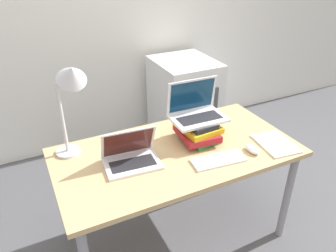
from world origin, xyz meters
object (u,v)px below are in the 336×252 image
desk_lamp (71,85)px  mouse (252,149)px  laptop_on_books (196,111)px  laptop_left (131,156)px  book_stack (198,130)px  wireless_keyboard (218,160)px  mini_fridge (184,104)px  notepad (275,144)px

desk_lamp → mouse: bearing=-25.7°
laptop_on_books → laptop_left: bearing=-169.0°
book_stack → wireless_keyboard: book_stack is taller
laptop_left → mini_fridge: 1.44m
mouse → mini_fridge: (0.24, 1.27, -0.30)m
laptop_on_books → notepad: 0.53m
desk_lamp → mini_fridge: bearing=36.0°
laptop_on_books → desk_lamp: size_ratio=0.58×
laptop_left → book_stack: (0.46, 0.05, 0.02)m
laptop_on_books → wireless_keyboard: (-0.02, -0.29, -0.18)m
desk_lamp → mini_fridge: 1.59m
mouse → desk_lamp: 1.09m
wireless_keyboard → mouse: 0.23m
wireless_keyboard → notepad: (0.41, -0.01, -0.00)m
wireless_keyboard → mini_fridge: size_ratio=0.37×
desk_lamp → mini_fridge: desk_lamp is taller
book_stack → laptop_left: bearing=-173.6°
laptop_left → wireless_keyboard: laptop_left is taller
wireless_keyboard → notepad: wireless_keyboard is taller
laptop_on_books → notepad: laptop_on_books is taller
notepad → mini_fridge: (0.06, 1.27, -0.28)m
desk_lamp → mini_fridge: (1.15, 0.84, -0.71)m
book_stack → mouse: (0.22, -0.26, -0.05)m
laptop_on_books → desk_lamp: desk_lamp is taller
wireless_keyboard → notepad: bearing=-1.1°
laptop_on_books → mouse: bearing=-54.7°
laptop_left → book_stack: size_ratio=1.13×
mouse → laptop_on_books: bearing=125.3°
laptop_on_books → mouse: 0.40m
laptop_on_books → mouse: size_ratio=3.03×
laptop_left → laptop_on_books: 0.50m
book_stack → desk_lamp: bearing=165.8°
mouse → notepad: bearing=0.7°
mouse → notepad: mouse is taller
book_stack → mini_fridge: bearing=65.4°
wireless_keyboard → desk_lamp: bearing=147.8°
mini_fridge → wireless_keyboard: bearing=-110.6°
laptop_on_books → mouse: (0.21, -0.30, -0.17)m
mouse → desk_lamp: (-0.91, 0.44, 0.41)m
wireless_keyboard → desk_lamp: (-0.68, 0.43, 0.42)m
wireless_keyboard → book_stack: bearing=87.5°
book_stack → laptop_on_books: size_ratio=0.85×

